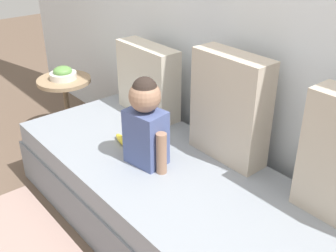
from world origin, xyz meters
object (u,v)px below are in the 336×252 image
(couch, at_px, (182,209))
(banana, at_px, (122,140))
(throw_pillow_left, at_px, (148,80))
(throw_pillow_center, at_px, (230,108))
(side_table, at_px, (65,92))
(fruit_bowl, at_px, (63,74))
(toddler, at_px, (146,122))

(couch, distance_m, banana, 0.54)
(throw_pillow_left, relative_size, banana, 2.85)
(throw_pillow_center, bearing_deg, couch, -90.00)
(couch, xyz_separation_m, side_table, (-1.51, 0.10, 0.17))
(throw_pillow_center, bearing_deg, fruit_bowl, -171.45)
(throw_pillow_left, distance_m, side_table, 0.87)
(throw_pillow_left, relative_size, side_table, 0.98)
(throw_pillow_left, height_order, side_table, throw_pillow_left)
(couch, bearing_deg, fruit_bowl, 176.08)
(toddler, height_order, banana, toddler)
(throw_pillow_left, xyz_separation_m, throw_pillow_center, (0.72, 0.00, 0.06))
(couch, height_order, side_table, side_table)
(fruit_bowl, bearing_deg, couch, -3.92)
(couch, distance_m, throw_pillow_center, 0.61)
(throw_pillow_center, bearing_deg, banana, -142.21)
(throw_pillow_center, distance_m, banana, 0.67)
(throw_pillow_left, distance_m, fruit_bowl, 0.83)
(throw_pillow_left, height_order, toddler, toddler)
(throw_pillow_center, xyz_separation_m, toddler, (-0.23, -0.39, -0.05))
(side_table, bearing_deg, couch, -3.92)
(banana, bearing_deg, throw_pillow_left, 122.21)
(couch, relative_size, toddler, 4.69)
(couch, relative_size, throw_pillow_left, 4.81)
(fruit_bowl, bearing_deg, toddler, -7.11)
(toddler, bearing_deg, throw_pillow_left, 141.63)
(banana, height_order, side_table, side_table)
(throw_pillow_center, bearing_deg, toddler, -120.90)
(banana, xyz_separation_m, side_table, (-1.03, 0.15, -0.06))
(toddler, distance_m, banana, 0.34)
(throw_pillow_center, distance_m, side_table, 1.57)
(banana, relative_size, side_table, 0.35)
(throw_pillow_left, distance_m, throw_pillow_center, 0.72)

